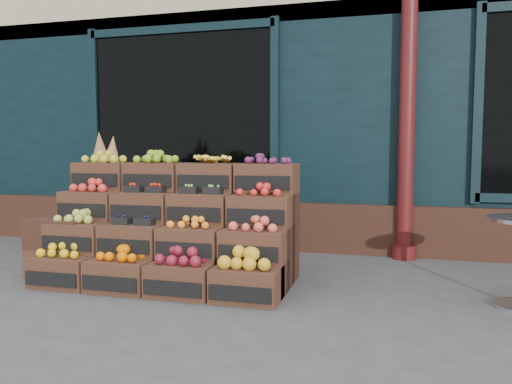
# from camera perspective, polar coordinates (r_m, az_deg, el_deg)

# --- Properties ---
(ground) EXTENTS (60.00, 60.00, 0.00)m
(ground) POSITION_cam_1_polar(r_m,az_deg,el_deg) (4.18, 0.16, -12.54)
(ground) COLOR #424244
(ground) RESTS_ON ground
(shop_facade) EXTENTS (12.00, 6.24, 4.80)m
(shop_facade) POSITION_cam_1_polar(r_m,az_deg,el_deg) (9.10, 8.66, 12.04)
(shop_facade) COLOR black
(shop_facade) RESTS_ON ground
(crate_display) EXTENTS (2.30, 1.12, 1.44)m
(crate_display) POSITION_cam_1_polar(r_m,az_deg,el_deg) (4.86, -9.52, -4.76)
(crate_display) COLOR #43271A
(crate_display) RESTS_ON ground
(spare_crates) EXTENTS (0.59, 0.41, 0.58)m
(spare_crates) POSITION_cam_1_polar(r_m,az_deg,el_deg) (5.27, -21.34, -5.98)
(spare_crates) COLOR #43271A
(spare_crates) RESTS_ON ground
(shopkeeper) EXTENTS (0.87, 0.65, 2.17)m
(shopkeeper) POSITION_cam_1_polar(r_m,az_deg,el_deg) (6.92, -5.44, 3.44)
(shopkeeper) COLOR #1B5E2A
(shopkeeper) RESTS_ON ground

